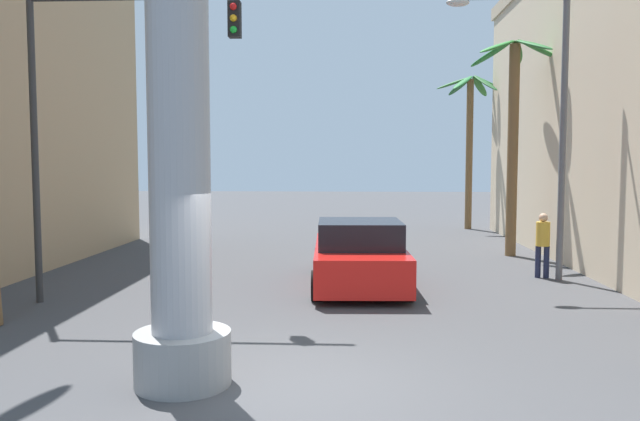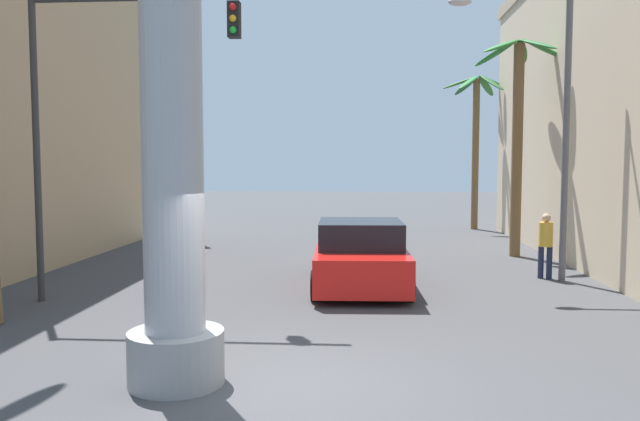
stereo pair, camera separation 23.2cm
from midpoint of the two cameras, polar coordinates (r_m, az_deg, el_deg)
ground_plane at (r=18.08m, az=0.41°, el=-4.81°), size 90.80×90.80×0.00m
street_lamp at (r=16.19m, az=19.37°, el=9.12°), size 2.94×0.28×7.00m
traffic_light_mast at (r=13.54m, az=-19.71°, el=10.42°), size 4.95×0.32×6.26m
car_lead at (r=14.71m, az=3.13°, el=-4.16°), size 2.32×5.00×1.56m
palm_tree_mid_right at (r=20.18m, az=16.97°, el=8.07°), size 2.85×2.93×6.68m
palm_tree_far_right at (r=27.94m, az=13.35°, el=7.59°), size 3.08×2.74×6.68m
pedestrian_far_left at (r=22.08m, az=-11.66°, el=-0.72°), size 0.39×0.39×1.65m
pedestrian_mid_right at (r=16.55m, az=19.32°, el=-2.59°), size 0.43×0.43×1.63m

